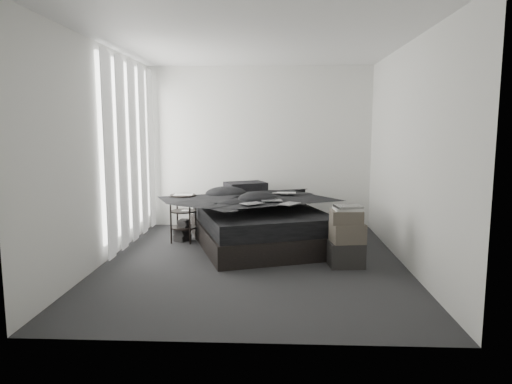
{
  "coord_description": "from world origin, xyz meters",
  "views": [
    {
      "loc": [
        0.28,
        -5.35,
        1.61
      ],
      "look_at": [
        0.0,
        0.8,
        0.75
      ],
      "focal_mm": 32.0,
      "sensor_mm": 36.0,
      "label": 1
    }
  ],
  "objects_px": {
    "laptop": "(284,189)",
    "side_stand": "(183,218)",
    "box_lower": "(346,254)",
    "bed": "(259,234)"
  },
  "relations": [
    {
      "from": "bed",
      "to": "box_lower",
      "type": "distance_m",
      "value": 1.44
    },
    {
      "from": "bed",
      "to": "side_stand",
      "type": "xyz_separation_m",
      "value": [
        -1.08,
        0.12,
        0.19
      ]
    },
    {
      "from": "side_stand",
      "to": "box_lower",
      "type": "relative_size",
      "value": 1.7
    },
    {
      "from": "laptop",
      "to": "side_stand",
      "type": "xyz_separation_m",
      "value": [
        -1.43,
        -0.05,
        -0.43
      ]
    },
    {
      "from": "side_stand",
      "to": "box_lower",
      "type": "xyz_separation_m",
      "value": [
        2.15,
        -1.09,
        -0.19
      ]
    },
    {
      "from": "box_lower",
      "to": "laptop",
      "type": "bearing_deg",
      "value": 121.92
    },
    {
      "from": "bed",
      "to": "side_stand",
      "type": "height_order",
      "value": "side_stand"
    },
    {
      "from": "laptop",
      "to": "box_lower",
      "type": "relative_size",
      "value": 0.85
    },
    {
      "from": "laptop",
      "to": "side_stand",
      "type": "distance_m",
      "value": 1.5
    },
    {
      "from": "laptop",
      "to": "box_lower",
      "type": "distance_m",
      "value": 1.49
    }
  ]
}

